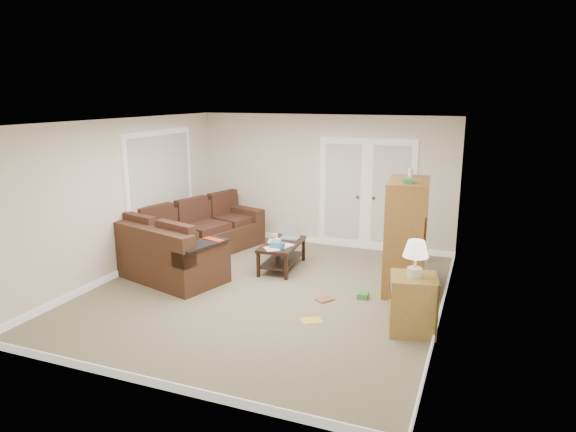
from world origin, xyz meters
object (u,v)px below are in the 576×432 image
at_px(coffee_table, 282,254).
at_px(side_cabinet, 413,299).
at_px(tv_armoire, 406,235).
at_px(sectional_sofa, 187,243).

height_order(coffee_table, side_cabinet, side_cabinet).
relative_size(coffee_table, tv_armoire, 0.63).
bearing_deg(coffee_table, side_cabinet, -38.26).
relative_size(sectional_sofa, coffee_table, 2.94).
distance_m(tv_armoire, side_cabinet, 1.49).
bearing_deg(coffee_table, sectional_sofa, -171.84).
xyz_separation_m(sectional_sofa, coffee_table, (1.63, 0.35, -0.11)).
distance_m(sectional_sofa, side_cabinet, 4.20).
distance_m(coffee_table, side_cabinet, 2.88).
relative_size(sectional_sofa, tv_armoire, 1.86).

